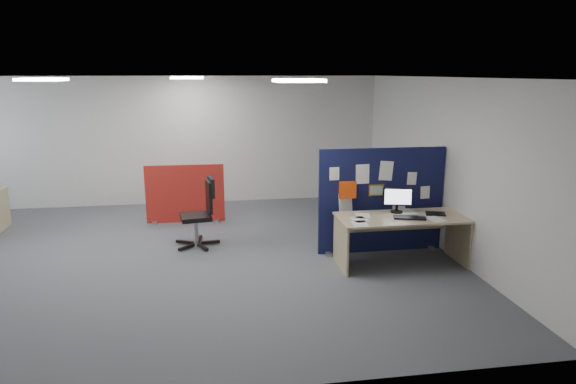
{
  "coord_description": "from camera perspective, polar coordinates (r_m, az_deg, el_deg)",
  "views": [
    {
      "loc": [
        0.83,
        -7.56,
        2.78
      ],
      "look_at": [
        2.01,
        -0.07,
        1.0
      ],
      "focal_mm": 32.0,
      "sensor_mm": 36.0,
      "label": 1
    }
  ],
  "objects": [
    {
      "name": "ceiling_lights",
      "position": [
        8.24,
        -12.74,
        12.14
      ],
      "size": [
        4.1,
        4.1,
        0.04
      ],
      "color": "white",
      "rests_on": "ceiling"
    },
    {
      "name": "keyboard",
      "position": [
        7.55,
        13.36,
        -2.79
      ],
      "size": [
        0.48,
        0.31,
        0.02
      ],
      "primitive_type": "cube",
      "rotation": [
        0.0,
        0.0,
        -0.3
      ],
      "color": "black",
      "rests_on": "main_desk"
    },
    {
      "name": "wall_back",
      "position": [
        11.18,
        -13.24,
        5.51
      ],
      "size": [
        9.0,
        0.02,
        2.7
      ],
      "primitive_type": "cube",
      "color": "silver",
      "rests_on": "floor"
    },
    {
      "name": "mouse",
      "position": [
        7.64,
        14.61,
        -2.66
      ],
      "size": [
        0.11,
        0.09,
        0.03
      ],
      "primitive_type": "cube",
      "rotation": [
        0.0,
        0.0,
        -0.29
      ],
      "color": "#96979B",
      "rests_on": "main_desk"
    },
    {
      "name": "wall_right",
      "position": [
        8.52,
        16.69,
        3.0
      ],
      "size": [
        0.02,
        7.0,
        2.7
      ],
      "primitive_type": "cube",
      "color": "silver",
      "rests_on": "floor"
    },
    {
      "name": "navy_divider",
      "position": [
        8.12,
        10.22,
        -0.93
      ],
      "size": [
        2.0,
        0.3,
        1.65
      ],
      "color": "#0E1636",
      "rests_on": "floor"
    },
    {
      "name": "main_desk",
      "position": [
        7.71,
        12.34,
        -3.79
      ],
      "size": [
        1.86,
        0.83,
        0.73
      ],
      "color": "tan",
      "rests_on": "floor"
    },
    {
      "name": "paper_tray",
      "position": [
        7.88,
        16.07,
        -2.32
      ],
      "size": [
        0.34,
        0.3,
        0.01
      ],
      "primitive_type": "cube",
      "rotation": [
        0.0,
        0.0,
        -0.35
      ],
      "color": "black",
      "rests_on": "main_desk"
    },
    {
      "name": "office_chair",
      "position": [
        8.41,
        -9.49,
        -1.78
      ],
      "size": [
        0.73,
        0.73,
        1.11
      ],
      "rotation": [
        0.0,
        0.0,
        0.14
      ],
      "color": "black",
      "rests_on": "floor"
    },
    {
      "name": "red_divider",
      "position": [
        9.83,
        -11.36,
        -0.25
      ],
      "size": [
        1.46,
        0.3,
        1.1
      ],
      "rotation": [
        0.0,
        0.0,
        -0.03
      ],
      "color": "#9C2714",
      "rests_on": "floor"
    },
    {
      "name": "wall_front",
      "position": [
        4.38,
        -19.5,
        -6.61
      ],
      "size": [
        9.0,
        0.02,
        2.7
      ],
      "primitive_type": "cube",
      "color": "silver",
      "rests_on": "floor"
    },
    {
      "name": "monitor_main",
      "position": [
        7.79,
        12.04,
        -0.73
      ],
      "size": [
        0.43,
        0.18,
        0.38
      ],
      "rotation": [
        0.0,
        0.0,
        -0.23
      ],
      "color": "black",
      "rests_on": "main_desk"
    },
    {
      "name": "desk_papers",
      "position": [
        7.52,
        10.74,
        -2.82
      ],
      "size": [
        1.38,
        0.84,
        0.0
      ],
      "color": "white",
      "rests_on": "main_desk"
    },
    {
      "name": "ceiling",
      "position": [
        7.6,
        -15.61,
        12.15
      ],
      "size": [
        9.0,
        7.0,
        0.02
      ],
      "primitive_type": "cube",
      "color": "white",
      "rests_on": "wall_back"
    },
    {
      "name": "floor",
      "position": [
        8.09,
        -14.43,
        -7.31
      ],
      "size": [
        9.0,
        9.0,
        0.0
      ],
      "primitive_type": "plane",
      "color": "#53555B",
      "rests_on": "ground"
    }
  ]
}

